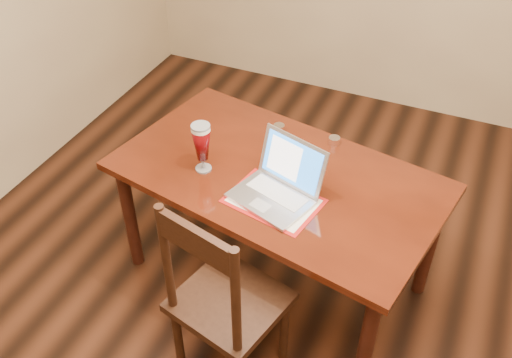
% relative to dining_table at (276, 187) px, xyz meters
% --- Properties ---
extents(ground, '(5.00, 5.00, 0.00)m').
position_rel_dining_table_xyz_m(ground, '(0.33, -0.37, -0.67)').
color(ground, black).
rests_on(ground, ground).
extents(room_shell, '(4.51, 5.01, 2.71)m').
position_rel_dining_table_xyz_m(room_shell, '(0.33, -0.37, 1.09)').
color(room_shell, tan).
rests_on(room_shell, ground).
extents(dining_table, '(1.75, 1.19, 1.02)m').
position_rel_dining_table_xyz_m(dining_table, '(0.00, 0.00, 0.00)').
color(dining_table, '#491709').
rests_on(dining_table, ground).
extents(dining_chair, '(0.55, 0.53, 1.08)m').
position_rel_dining_table_xyz_m(dining_chair, '(0.02, -0.64, -0.17)').
color(dining_chair, black).
rests_on(dining_chair, ground).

